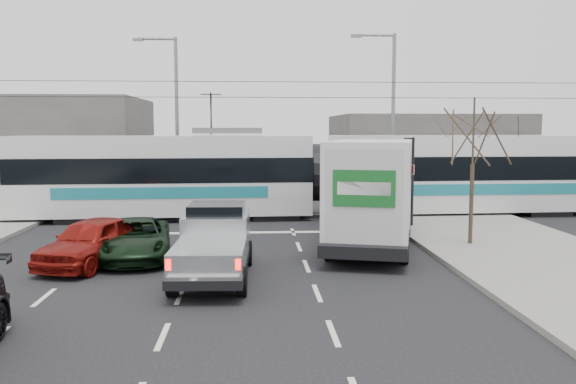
{
  "coord_description": "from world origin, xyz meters",
  "views": [
    {
      "loc": [
        0.09,
        -17.83,
        4.12
      ],
      "look_at": [
        1.39,
        4.17,
        1.8
      ],
      "focal_mm": 38.0,
      "sensor_mm": 36.0,
      "label": 1
    }
  ],
  "objects": [
    {
      "name": "navy_pickup",
      "position": [
        4.56,
        7.37,
        1.2
      ],
      "size": [
        3.04,
        6.06,
        2.44
      ],
      "rotation": [
        0.0,
        0.0,
        -0.17
      ],
      "color": "black",
      "rests_on": "ground"
    },
    {
      "name": "street_lamp_near",
      "position": [
        7.31,
        14.0,
        5.11
      ],
      "size": [
        2.38,
        0.25,
        9.0
      ],
      "color": "slate",
      "rests_on": "ground"
    },
    {
      "name": "box_truck",
      "position": [
        4.12,
        2.38,
        1.83
      ],
      "size": [
        4.42,
        7.83,
        3.71
      ],
      "rotation": [
        0.0,
        0.0,
        -0.27
      ],
      "color": "black",
      "rests_on": "ground"
    },
    {
      "name": "silver_pickup",
      "position": [
        -0.96,
        -1.06,
        0.97
      ],
      "size": [
        2.1,
        5.44,
        1.95
      ],
      "rotation": [
        0.0,
        0.0,
        -0.04
      ],
      "color": "black",
      "rests_on": "ground"
    },
    {
      "name": "building_left",
      "position": [
        -14.0,
        22.0,
        3.0
      ],
      "size": [
        14.0,
        10.0,
        6.0
      ],
      "primitive_type": "cube",
      "color": "slate",
      "rests_on": "ground"
    },
    {
      "name": "bare_tree",
      "position": [
        7.6,
        2.5,
        3.79
      ],
      "size": [
        2.4,
        2.4,
        5.0
      ],
      "color": "#47382B",
      "rests_on": "ground"
    },
    {
      "name": "red_car",
      "position": [
        -4.74,
        0.51,
        0.73
      ],
      "size": [
        2.91,
        4.58,
        1.45
      ],
      "primitive_type": "imported",
      "rotation": [
        0.0,
        0.0,
        -0.3
      ],
      "color": "maroon",
      "rests_on": "ground"
    },
    {
      "name": "traffic_signal",
      "position": [
        6.47,
        6.5,
        2.74
      ],
      "size": [
        0.44,
        0.44,
        3.6
      ],
      "color": "black",
      "rests_on": "ground"
    },
    {
      "name": "catenary",
      "position": [
        0.0,
        10.0,
        3.88
      ],
      "size": [
        60.0,
        0.2,
        7.0
      ],
      "color": "black",
      "rests_on": "ground"
    },
    {
      "name": "rails",
      "position": [
        0.0,
        10.0,
        0.01
      ],
      "size": [
        60.0,
        1.6,
        0.03
      ],
      "primitive_type": "cube",
      "color": "#33302D",
      "rests_on": "ground"
    },
    {
      "name": "building_right",
      "position": [
        12.0,
        24.0,
        2.5
      ],
      "size": [
        12.0,
        10.0,
        5.0
      ],
      "primitive_type": "cube",
      "color": "slate",
      "rests_on": "ground"
    },
    {
      "name": "tram",
      "position": [
        3.21,
        10.14,
        2.0
      ],
      "size": [
        27.63,
        3.98,
        5.62
      ],
      "rotation": [
        0.0,
        0.0,
        0.04
      ],
      "color": "silver",
      "rests_on": "ground"
    },
    {
      "name": "ground",
      "position": [
        0.0,
        0.0,
        0.0
      ],
      "size": [
        120.0,
        120.0,
        0.0
      ],
      "primitive_type": "plane",
      "color": "black",
      "rests_on": "ground"
    },
    {
      "name": "sidewalk_right",
      "position": [
        9.0,
        0.0,
        0.07
      ],
      "size": [
        6.0,
        60.0,
        0.15
      ],
      "primitive_type": "cube",
      "color": "gray",
      "rests_on": "ground"
    },
    {
      "name": "street_lamp_far",
      "position": [
        -4.19,
        16.0,
        5.11
      ],
      "size": [
        2.38,
        0.25,
        9.0
      ],
      "color": "slate",
      "rests_on": "ground"
    },
    {
      "name": "green_car",
      "position": [
        -3.59,
        1.32,
        0.63
      ],
      "size": [
        2.67,
        4.78,
        1.26
      ],
      "primitive_type": "imported",
      "rotation": [
        0.0,
        0.0,
        0.13
      ],
      "color": "black",
      "rests_on": "ground"
    }
  ]
}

